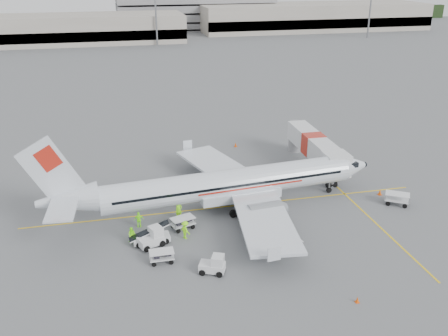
{
  "coord_description": "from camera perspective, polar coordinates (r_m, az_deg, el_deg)",
  "views": [
    {
      "loc": [
        -11.77,
        -47.99,
        25.02
      ],
      "look_at": [
        0.0,
        2.0,
        3.8
      ],
      "focal_mm": 40.0,
      "sensor_mm": 36.0,
      "label": 1
    }
  ],
  "objects": [
    {
      "name": "cart_empty_a",
      "position": [
        47.23,
        7.37,
        -8.87
      ],
      "size": [
        2.59,
        1.84,
        1.23
      ],
      "primitive_type": null,
      "rotation": [
        0.0,
        0.0,
        0.2
      ],
      "color": "silver",
      "rests_on": "ground"
    },
    {
      "name": "tug_fore",
      "position": [
        54.05,
        5.24,
        -4.33
      ],
      "size": [
        2.04,
        1.3,
        1.5
      ],
      "primitive_type": null,
      "rotation": [
        0.0,
        0.0,
        0.1
      ],
      "color": "silver",
      "rests_on": "ground"
    },
    {
      "name": "jet_bridge",
      "position": [
        65.84,
        10.12,
        1.88
      ],
      "size": [
        3.51,
        17.42,
        4.56
      ],
      "primitive_type": null,
      "rotation": [
        0.0,
        0.0,
        -0.01
      ],
      "color": "silver",
      "rests_on": "ground"
    },
    {
      "name": "cart_loaded_a",
      "position": [
        45.79,
        -7.13,
        -10.01
      ],
      "size": [
        2.2,
        1.3,
        1.15
      ],
      "primitive_type": null,
      "rotation": [
        0.0,
        0.0,
        -0.0
      ],
      "color": "silver",
      "rests_on": "ground"
    },
    {
      "name": "stripe_cross",
      "position": [
        53.75,
        17.34,
        -6.41
      ],
      "size": [
        0.2,
        20.0,
        0.01
      ],
      "primitive_type": "cube",
      "color": "yellow",
      "rests_on": "ground"
    },
    {
      "name": "treeline",
      "position": [
        224.38,
        -10.62,
        16.46
      ],
      "size": [
        300.0,
        3.0,
        6.0
      ],
      "primitive_type": null,
      "color": "black",
      "rests_on": "ground"
    },
    {
      "name": "mast_east",
      "position": [
        190.19,
        16.41,
        17.37
      ],
      "size": [
        3.2,
        1.2,
        22.0
      ],
      "primitive_type": null,
      "color": "slate",
      "rests_on": "ground"
    },
    {
      "name": "belt_loader",
      "position": [
        48.52,
        -8.34,
        -7.12
      ],
      "size": [
        4.77,
        2.01,
        2.53
      ],
      "primitive_type": null,
      "rotation": [
        0.0,
        0.0,
        0.05
      ],
      "color": "silver",
      "rests_on": "ground"
    },
    {
      "name": "cart_loaded_b",
      "position": [
        50.89,
        -4.73,
        -6.29
      ],
      "size": [
        2.68,
        2.06,
        1.23
      ],
      "primitive_type": null,
      "rotation": [
        0.0,
        0.0,
        0.32
      ],
      "color": "silver",
      "rests_on": "ground"
    },
    {
      "name": "crew_c",
      "position": [
        48.99,
        -4.44,
        -7.07
      ],
      "size": [
        1.2,
        1.39,
        1.87
      ],
      "primitive_type": "imported",
      "rotation": [
        0.0,
        0.0,
        2.08
      ],
      "color": "#7FEC12",
      "rests_on": "ground"
    },
    {
      "name": "stripe_lead",
      "position": [
        55.38,
        0.48,
        -4.4
      ],
      "size": [
        44.0,
        0.2,
        0.01
      ],
      "primitive_type": "cube",
      "color": "yellow",
      "rests_on": "ground"
    },
    {
      "name": "tug_mid",
      "position": [
        43.95,
        -1.37,
        -10.91
      ],
      "size": [
        2.53,
        2.04,
        1.71
      ],
      "primitive_type": null,
      "rotation": [
        0.0,
        0.0,
        -0.41
      ],
      "color": "silver",
      "rests_on": "ground"
    },
    {
      "name": "cart_empty_b",
      "position": [
        58.77,
        19.16,
        -3.36
      ],
      "size": [
        2.98,
        2.66,
        1.34
      ],
      "primitive_type": null,
      "rotation": [
        0.0,
        0.0,
        -0.57
      ],
      "color": "silver",
      "rests_on": "ground"
    },
    {
      "name": "parking_garage",
      "position": [
        211.98,
        -3.37,
        17.54
      ],
      "size": [
        62.0,
        24.0,
        14.0
      ],
      "primitive_type": null,
      "color": "slate",
      "rests_on": "ground"
    },
    {
      "name": "crew_a",
      "position": [
        52.7,
        -5.18,
        -4.82
      ],
      "size": [
        0.78,
        0.59,
        1.91
      ],
      "primitive_type": "imported",
      "rotation": [
        0.0,
        0.0,
        0.2
      ],
      "color": "#7FEC12",
      "rests_on": "ground"
    },
    {
      "name": "cone_nose",
      "position": [
        60.68,
        17.39,
        -2.64
      ],
      "size": [
        0.43,
        0.43,
        0.7
      ],
      "primitive_type": "cone",
      "color": "#E44A06",
      "rests_on": "ground"
    },
    {
      "name": "tug_aft",
      "position": [
        48.11,
        -8.36,
        -7.85
      ],
      "size": [
        2.77,
        2.21,
        1.87
      ],
      "primitive_type": null,
      "rotation": [
        0.0,
        0.0,
        0.39
      ],
      "color": "silver",
      "rests_on": "ground"
    },
    {
      "name": "terminal_west",
      "position": [
        181.38,
        -22.85,
        14.27
      ],
      "size": [
        110.0,
        22.0,
        9.0
      ],
      "primitive_type": null,
      "color": "gray",
      "rests_on": "ground"
    },
    {
      "name": "crew_d",
      "position": [
        51.59,
        -9.69,
        -5.84
      ],
      "size": [
        1.0,
        0.43,
        1.69
      ],
      "primitive_type": "imported",
      "rotation": [
        0.0,
        0.0,
        3.15
      ],
      "color": "#7FEC12",
      "rests_on": "ground"
    },
    {
      "name": "terminal_east",
      "position": [
        210.55,
        10.1,
        16.67
      ],
      "size": [
        90.0,
        26.0,
        10.0
      ],
      "primitive_type": null,
      "color": "gray",
      "rests_on": "ground"
    },
    {
      "name": "cone_stbd",
      "position": [
        42.24,
        15.0,
        -14.32
      ],
      "size": [
        0.33,
        0.33,
        0.53
      ],
      "primitive_type": "cone",
      "color": "#E44A06",
      "rests_on": "ground"
    },
    {
      "name": "crew_b",
      "position": [
        49.07,
        -10.47,
        -7.54
      ],
      "size": [
        0.96,
        0.87,
        1.6
      ],
      "primitive_type": "imported",
      "rotation": [
        0.0,
        0.0,
        -0.42
      ],
      "color": "#7FEC12",
      "rests_on": "ground"
    },
    {
      "name": "cone_port",
      "position": [
        73.09,
        1.33,
        2.7
      ],
      "size": [
        0.4,
        0.4,
        0.65
      ],
      "primitive_type": "cone",
      "color": "#E44A06",
      "rests_on": "ground"
    },
    {
      "name": "ground",
      "position": [
        55.38,
        0.48,
        -4.41
      ],
      "size": [
        360.0,
        360.0,
        0.0
      ],
      "primitive_type": "plane",
      "color": "#56595B"
    },
    {
      "name": "aircraft",
      "position": [
        52.98,
        0.66,
        0.29
      ],
      "size": [
        39.11,
        31.99,
        10.08
      ],
      "primitive_type": null,
      "rotation": [
        0.0,
        0.0,
        0.09
      ],
      "color": "silver",
      "rests_on": "ground"
    },
    {
      "name": "mast_center",
      "position": [
        167.42,
        -7.82,
        17.45
      ],
      "size": [
        3.2,
        1.2,
        22.0
      ],
      "primitive_type": null,
      "color": "slate",
      "rests_on": "ground"
    }
  ]
}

